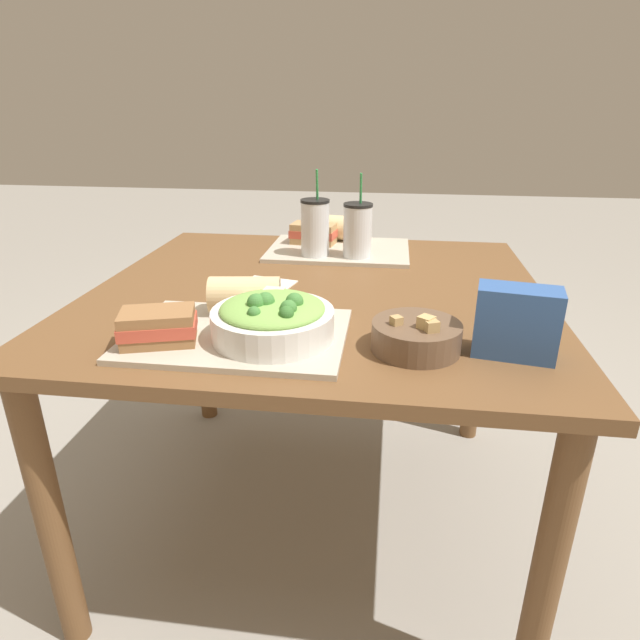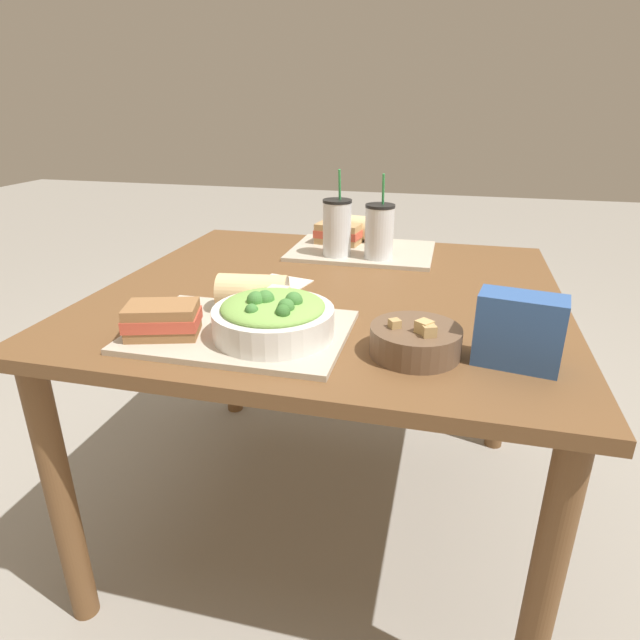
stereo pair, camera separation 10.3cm
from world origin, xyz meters
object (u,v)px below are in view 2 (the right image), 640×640
object	(u,v)px
soup_bowl	(415,340)
drink_cup_dark	(337,230)
sandwich_near	(163,320)
baguette_far	(366,229)
chip_bag	(519,331)
napkin_folded	(284,282)
baguette_near	(254,292)
drink_cup_red	(379,233)
sandwich_far	(338,234)
salad_bowl	(273,316)

from	to	relation	value
soup_bowl	drink_cup_dark	xyz separation A→B (m)	(-0.28, 0.60, 0.06)
sandwich_near	baguette_far	distance (m)	0.89
chip_bag	napkin_folded	world-z (taller)	chip_bag
baguette_near	chip_bag	bearing A→B (deg)	-110.05
sandwich_near	napkin_folded	bearing A→B (deg)	56.47
soup_bowl	drink_cup_red	distance (m)	0.62
drink_cup_red	baguette_far	bearing A→B (deg)	109.64
sandwich_far	baguette_near	bearing A→B (deg)	-86.46
baguette_near	sandwich_far	world-z (taller)	baguette_near
salad_bowl	chip_bag	world-z (taller)	chip_bag
chip_bag	baguette_far	bearing A→B (deg)	126.84
baguette_far	chip_bag	world-z (taller)	chip_bag
soup_bowl	baguette_near	distance (m)	0.38
sandwich_far	baguette_far	size ratio (longest dim) A/B	1.13
salad_bowl	sandwich_far	distance (m)	0.74
drink_cup_red	napkin_folded	size ratio (longest dim) A/B	1.65
baguette_near	drink_cup_red	size ratio (longest dim) A/B	0.67
sandwich_far	salad_bowl	bearing A→B (deg)	-78.87
baguette_near	drink_cup_red	bearing A→B (deg)	-31.25
drink_cup_dark	drink_cup_red	size ratio (longest dim) A/B	1.03
napkin_folded	drink_cup_red	bearing A→B (deg)	49.91
salad_bowl	sandwich_near	bearing A→B (deg)	-166.65
baguette_near	baguette_far	world-z (taller)	same
sandwich_near	baguette_far	bearing A→B (deg)	56.03
salad_bowl	baguette_far	distance (m)	0.80
drink_cup_dark	chip_bag	distance (m)	0.75
napkin_folded	drink_cup_dark	bearing A→B (deg)	70.98
baguette_far	drink_cup_dark	size ratio (longest dim) A/B	0.55
soup_bowl	chip_bag	xyz separation A→B (m)	(0.18, 0.00, 0.04)
salad_bowl	drink_cup_red	distance (m)	0.61
baguette_near	baguette_far	size ratio (longest dim) A/B	1.18
baguette_near	napkin_folded	size ratio (longest dim) A/B	1.10
soup_bowl	sandwich_near	xyz separation A→B (m)	(-0.49, -0.06, 0.01)
sandwich_near	baguette_far	world-z (taller)	baguette_far
drink_cup_dark	napkin_folded	distance (m)	0.28
sandwich_far	napkin_folded	bearing A→B (deg)	-90.13
sandwich_far	baguette_far	xyz separation A→B (m)	(0.08, 0.06, 0.01)
baguette_near	drink_cup_dark	distance (m)	0.49
sandwich_far	napkin_folded	size ratio (longest dim) A/B	1.05
baguette_far	sandwich_far	bearing A→B (deg)	136.43
chip_bag	salad_bowl	bearing A→B (deg)	-169.22
baguette_far	soup_bowl	bearing A→B (deg)	-153.55
soup_bowl	salad_bowl	bearing A→B (deg)	-178.88
drink_cup_dark	napkin_folded	xyz separation A→B (m)	(-0.09, -0.25, -0.09)
drink_cup_dark	sandwich_far	bearing A→B (deg)	100.10
baguette_near	drink_cup_dark	size ratio (longest dim) A/B	0.64
chip_bag	drink_cup_dark	bearing A→B (deg)	137.40
drink_cup_red	salad_bowl	bearing A→B (deg)	-101.32
sandwich_near	napkin_folded	size ratio (longest dim) A/B	1.10
drink_cup_red	soup_bowl	bearing A→B (deg)	-75.48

